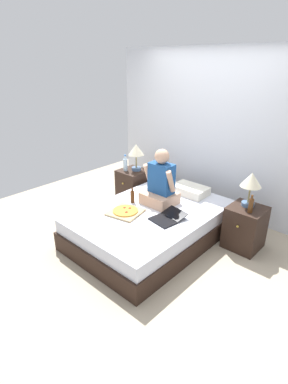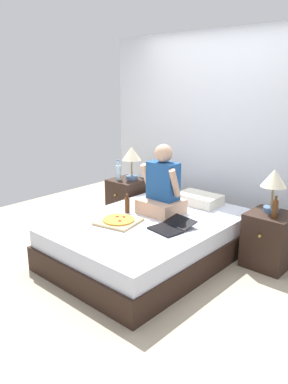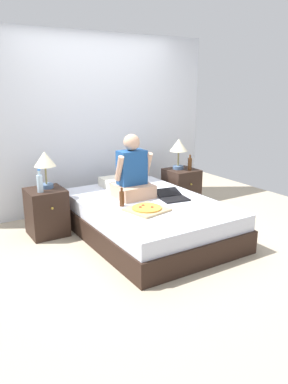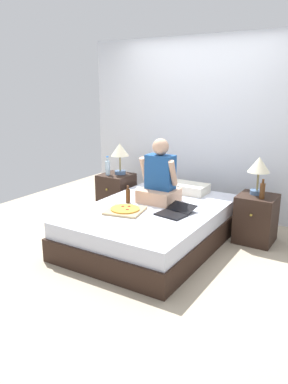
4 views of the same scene
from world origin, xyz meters
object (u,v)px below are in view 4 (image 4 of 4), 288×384
pizza_box (125,210)px  beer_bottle_on_bed (128,196)px  nightstand_left (116,193)px  water_bottle (108,167)px  lamp_on_left_nightstand (120,152)px  bed (153,225)px  lamp_on_right_nightstand (259,167)px  beer_bottle (262,191)px  nightstand_right (256,219)px  laptop (174,212)px  person_seated (160,179)px

pizza_box → beer_bottle_on_bed: size_ratio=2.15×
nightstand_left → water_bottle: bearing=-131.7°
lamp_on_left_nightstand → nightstand_left: bearing=-128.6°
bed → nightstand_left: 1.23m
lamp_on_left_nightstand → water_bottle: lamp_on_left_nightstand is taller
bed → water_bottle: size_ratio=7.79×
water_bottle → lamp_on_right_nightstand: lamp_on_right_nightstand is taller
beer_bottle → pizza_box: bearing=-146.0°
nightstand_right → laptop: 1.05m
bed → beer_bottle_on_bed: 0.47m
nightstand_left → water_bottle: size_ratio=2.10×
water_bottle → person_seated: size_ratio=0.35×
lamp_on_right_nightstand → nightstand_right: bearing=-59.1°
pizza_box → beer_bottle_on_bed: bearing=118.3°
bed → lamp_on_right_nightstand: (1.00, 0.72, 0.69)m
bed → beer_bottle: 1.32m
bed → person_seated: bearing=103.8°
beer_bottle_on_bed → bed: bearing=2.2°
lamp_on_right_nightstand → laptop: bearing=-130.4°
nightstand_right → water_bottle: bearing=-177.6°
bed → nightstand_right: size_ratio=3.72×
beer_bottle → lamp_on_left_nightstand: bearing=175.9°
nightstand_right → person_seated: (-1.09, -0.43, 0.44)m
nightstand_right → lamp_on_right_nightstand: 0.62m
beer_bottle → pizza_box: 1.58m
lamp_on_right_nightstand → pizza_box: bearing=-139.4°
bed → beer_bottle_on_bed: (-0.35, -0.01, 0.32)m
nightstand_left → water_bottle: 0.42m
beer_bottle → person_seated: 1.21m
water_bottle → bed: bearing=-27.7°
nightstand_left → pizza_box: nightstand_left is taller
pizza_box → water_bottle: bearing=135.8°
bed → lamp_on_right_nightstand: size_ratio=4.78×
lamp_on_right_nightstand → beer_bottle_on_bed: size_ratio=2.05×
lamp_on_right_nightstand → person_seated: (-1.06, -0.48, -0.18)m
nightstand_left → water_bottle: (-0.08, -0.09, 0.40)m
person_seated → pizza_box: size_ratio=1.65×
nightstand_right → lamp_on_left_nightstand: bearing=178.6°
bed → nightstand_left: (-1.03, 0.67, 0.07)m
nightstand_left → person_seated: 1.15m
person_seated → bed: bearing=-76.2°
water_bottle → lamp_on_right_nightstand: size_ratio=0.61×
lamp_on_right_nightstand → pizza_box: 1.64m
nightstand_left → lamp_on_left_nightstand: bearing=51.4°
water_bottle → nightstand_right: water_bottle is taller
water_bottle → laptop: water_bottle is taller
nightstand_right → lamp_on_right_nightstand: size_ratio=1.29×
lamp_on_right_nightstand → water_bottle: bearing=-176.2°
water_bottle → beer_bottle_on_bed: (0.76, -0.60, -0.16)m
lamp_on_right_nightstand → beer_bottle: size_ratio=1.96×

